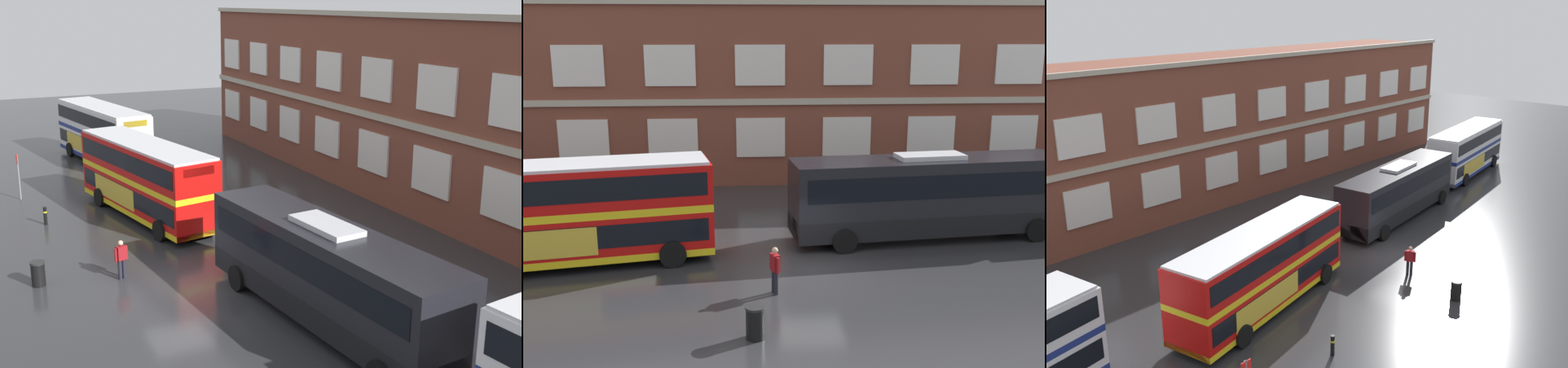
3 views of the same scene
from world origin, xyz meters
TOP-DOWN VIEW (x-y plane):
  - ground_plane at (0.00, 2.00)m, footprint 120.00×120.00m
  - brick_terminal_building at (-1.38, 17.98)m, footprint 55.86×8.19m
  - double_decker_middle at (-9.32, 1.45)m, footprint 11.29×4.58m
  - touring_coach at (5.54, 3.68)m, footprint 12.20×3.83m
  - waiting_passenger at (-1.50, -1.91)m, footprint 0.36×0.63m
  - station_litter_bin at (-2.28, -5.17)m, footprint 0.60×0.60m

SIDE VIEW (x-z plane):
  - ground_plane at x=0.00m, z-range 0.00..0.00m
  - station_litter_bin at x=-2.28m, z-range 0.01..1.04m
  - waiting_passenger at x=-1.50m, z-range 0.08..1.78m
  - touring_coach at x=5.54m, z-range 0.01..3.81m
  - double_decker_middle at x=-9.32m, z-range 0.11..4.18m
  - brick_terminal_building at x=-1.38m, z-range -0.15..10.56m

